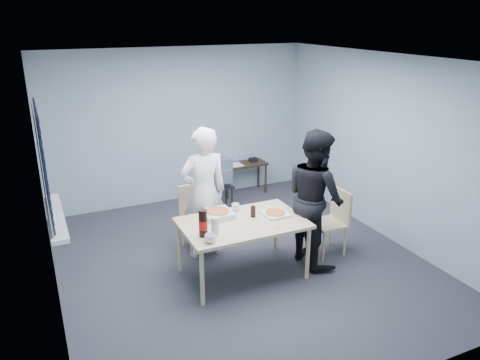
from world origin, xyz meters
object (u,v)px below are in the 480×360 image
chair_right (334,217)px  backpack (222,172)px  side_table (243,168)px  mug_b (235,207)px  dining_table (243,226)px  person_black (315,197)px  chair_far (196,212)px  soda_bottle (203,224)px  mug_a (210,238)px  stool (222,191)px  person_white (204,193)px

chair_right → backpack: size_ratio=1.96×
side_table → mug_b: 2.53m
dining_table → person_black: person_black is taller
backpack → chair_right: bearing=-45.7°
person_black → mug_b: person_black is taller
chair_far → soda_bottle: bearing=-105.3°
person_black → side_table: (0.21, 2.61, -0.41)m
chair_right → backpack: bearing=113.6°
backpack → mug_a: bearing=-94.8°
side_table → backpack: size_ratio=1.85×
stool → dining_table: bearing=-105.3°
mug_b → soda_bottle: (-0.63, -0.51, 0.11)m
person_black → stool: (-0.46, 1.99, -0.54)m
person_white → person_black: (1.24, -0.73, 0.00)m
chair_right → stool: size_ratio=1.94×
person_black → side_table: person_black is taller
chair_right → person_white: size_ratio=0.50×
dining_table → person_black: 1.02m
stool → mug_b: 1.73m
person_black → side_table: bearing=-4.7°
chair_far → side_table: size_ratio=1.06×
mug_a → side_table: bearing=58.8°
chair_far → person_black: (1.26, -0.99, 0.37)m
soda_bottle → mug_a: bearing=-85.5°
dining_table → mug_a: 0.66m
dining_table → stool: dining_table is taller
chair_right → stool: chair_right is taller
chair_far → person_black: bearing=-38.3°
backpack → person_white: bearing=-101.1°
dining_table → chair_far: (-0.26, 0.96, -0.15)m
chair_right → mug_b: chair_right is taller
side_table → backpack: (-0.68, -0.63, 0.20)m
chair_right → person_white: person_white is taller
person_black → soda_bottle: 1.57m
chair_right → mug_a: 1.98m
side_table → soda_bottle: soda_bottle is taller
mug_a → mug_b: mug_a is taller
mug_a → chair_right: bearing=11.3°
dining_table → soda_bottle: (-0.57, -0.17, 0.21)m
person_white → side_table: 2.41m
chair_far → mug_b: chair_far is taller
mug_a → person_black: bearing=11.3°
dining_table → stool: bearing=74.7°
chair_far → mug_a: chair_far is taller
stool → side_table: bearing=42.5°
soda_bottle → chair_far: bearing=74.7°
chair_right → side_table: size_ratio=1.06×
person_white → backpack: (0.78, 1.25, -0.21)m
chair_right → chair_far: bearing=150.4°
person_white → stool: bearing=-121.5°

